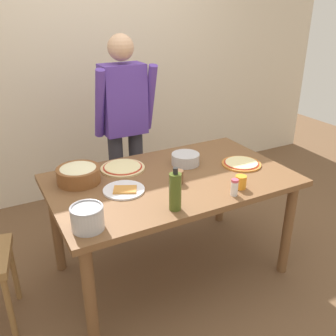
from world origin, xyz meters
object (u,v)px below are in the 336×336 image
Objects in this scene: person_cook at (125,122)px; mixing_bowl_steel at (185,159)px; steel_pot at (87,218)px; cup_orange at (241,182)px; cup_small_brown at (178,177)px; dining_table at (171,190)px; pizza_raw_on_board at (123,168)px; popcorn_bowl at (78,173)px; plate_with_slice at (124,190)px; salt_shaker at (234,187)px; pizza_cooked_on_tray at (241,164)px; olive_oil_bottle at (175,191)px.

mixing_bowl_steel is at bearing -70.43° from person_cook.
mixing_bowl_steel is at bearing 29.04° from steel_pot.
cup_small_brown is at bearing 140.91° from cup_orange.
pizza_raw_on_board is at bearing 129.24° from dining_table.
cup_orange is (0.87, -0.56, -0.02)m from popcorn_bowl.
dining_table is 9.22× the size of steel_pot.
mixing_bowl_steel is (0.55, 0.18, 0.03)m from plate_with_slice.
cup_small_brown is at bearing -9.03° from plate_with_slice.
dining_table is 0.47m from salt_shaker.
cup_orange is (0.66, -0.31, 0.03)m from plate_with_slice.
plate_with_slice is 0.68m from salt_shaker.
plate_with_slice is at bearing 170.97° from cup_small_brown.
pizza_cooked_on_tray is 0.90m from plate_with_slice.
mixing_bowl_steel is at bearing 150.39° from pizza_cooked_on_tray.
pizza_raw_on_board is 0.83m from cup_orange.
olive_oil_bottle is (-0.38, -0.52, 0.07)m from mixing_bowl_steel.
salt_shaker is (0.02, -0.54, 0.01)m from mixing_bowl_steel.
olive_oil_bottle is 0.50m from steel_pot.
cup_small_brown is at bearing -129.87° from mixing_bowl_steel.
salt_shaker reaches higher than pizza_cooked_on_tray.
pizza_cooked_on_tray is 1.10× the size of olive_oil_bottle.
cup_small_brown is (0.56, -0.31, -0.02)m from popcorn_bowl.
cup_orange is at bearing 31.02° from salt_shaker.
person_cook is 1.14m from olive_oil_bottle.
popcorn_bowl is 0.76m from mixing_bowl_steel.
olive_oil_bottle is at bearing -121.99° from cup_small_brown.
person_cook is 8.10× the size of mixing_bowl_steel.
salt_shaker is at bearing -133.64° from pizza_cooked_on_tray.
person_cook is 1.27m from steel_pot.
olive_oil_bottle reaches higher than cup_orange.
popcorn_bowl is at bearing 158.09° from dining_table.
cup_orange is (0.33, -1.10, -0.14)m from person_cook.
cup_orange is 0.80× the size of salt_shaker.
pizza_cooked_on_tray is at bearing 50.72° from cup_orange.
steel_pot is at bearing -125.32° from pizza_raw_on_board.
plate_with_slice is 0.73m from cup_orange.
steel_pot is (-0.11, -0.56, 0.00)m from popcorn_bowl.
person_cook is at bearing 125.07° from pizza_cooked_on_tray.
person_cook reaches higher than cup_orange.
steel_pot is 0.71m from cup_small_brown.
steel_pot reaches higher than dining_table.
pizza_cooked_on_tray is at bearing 3.88° from cup_small_brown.
dining_table is 6.25× the size of olive_oil_bottle.
popcorn_bowl is (-0.33, -0.06, 0.05)m from pizza_raw_on_board.
cup_small_brown is (0.18, 0.28, -0.07)m from olive_oil_bottle.
plate_with_slice is 0.36m from cup_small_brown.
plate_with_slice is 0.58m from mixing_bowl_steel.
salt_shaker is at bearing -32.60° from plate_with_slice.
popcorn_bowl is 1.09× the size of olive_oil_bottle.
cup_orange is at bearing -0.41° from steel_pot.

